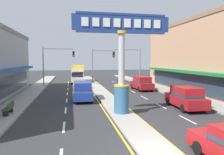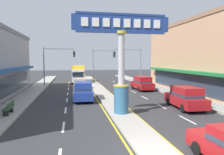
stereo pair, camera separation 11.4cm
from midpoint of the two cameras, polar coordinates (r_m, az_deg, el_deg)
The scene contains 15 objects.
ground_plane at distance 10.01m, azimuth 12.28°, elevation -19.84°, with size 160.00×160.00×0.00m, color #303033.
median_strip at distance 26.90m, azimuth -3.10°, elevation -3.98°, with size 1.82×52.00×0.14m, color #A39E93.
sidewalk_left at distance 25.18m, azimuth -22.53°, elevation -4.90°, with size 2.39×60.00×0.18m, color #9E9B93.
sidewalk_right at distance 27.60m, azimuth 15.75°, elevation -3.89°, with size 2.39×60.00×0.18m, color #9E9B93.
lane_markings at distance 25.59m, azimuth -2.68°, elevation -4.58°, with size 8.56×52.00×0.01m.
district_sign at distance 15.76m, azimuth 2.41°, elevation 4.61°, with size 7.28×1.17×7.43m.
traffic_light_left_side at distance 33.97m, azimuth -15.30°, elevation 4.74°, with size 4.86×0.46×6.20m.
traffic_light_right_side at distance 35.86m, azimuth 4.85°, elevation 4.88°, with size 4.86×0.46×6.20m.
traffic_light_median_far at distance 39.43m, azimuth -3.24°, elevation 4.80°, with size 4.20×0.46×6.20m.
suv_near_right_lane at distance 21.94m, azimuth -8.06°, elevation -3.60°, with size 2.09×4.66×1.90m.
suv_far_right_lane at distance 29.38m, azimuth 7.95°, elevation -1.49°, with size 2.08×4.66×1.90m.
box_truck_near_left_lane at distance 39.34m, azimuth -9.30°, elevation 1.10°, with size 2.56×7.01×3.12m.
sedan_mid_left_lane at distance 29.98m, azimuth -8.88°, elevation -1.75°, with size 1.87×4.31×1.53m.
suv_far_left_oncoming at distance 19.11m, azimuth 19.10°, elevation -5.05°, with size 2.14×4.69×1.90m.
street_bench at distance 17.34m, azimuth -26.34°, elevation -7.39°, with size 0.48×1.60×0.88m.
Camera 1 is at (-3.73, -8.33, 4.14)m, focal length 33.75 mm.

